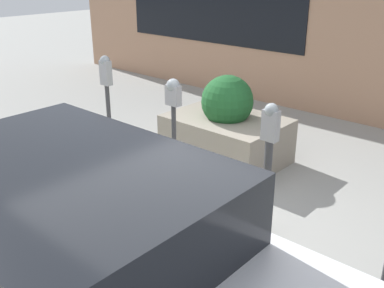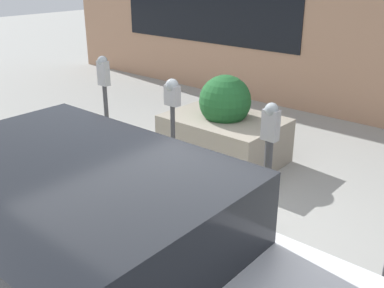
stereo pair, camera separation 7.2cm
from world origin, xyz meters
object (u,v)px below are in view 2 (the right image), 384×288
at_px(parked_car_front, 61,250).
at_px(parking_meter_fourth, 105,90).
at_px(parking_meter_second, 269,154).
at_px(parking_meter_middle, 173,110).
at_px(planter_box, 224,130).

bearing_deg(parked_car_front, parking_meter_fourth, -45.32).
xyz_separation_m(parking_meter_second, parking_meter_fourth, (2.45, -0.03, 0.18)).
height_order(parking_meter_second, parking_meter_fourth, parking_meter_fourth).
bearing_deg(parked_car_front, parking_meter_second, -98.94).
bearing_deg(parked_car_front, parking_meter_middle, -66.93).
relative_size(parking_meter_second, parking_meter_middle, 0.97).
relative_size(parking_meter_middle, parking_meter_fourth, 0.95).
bearing_deg(planter_box, parked_car_front, 108.26).
relative_size(parking_meter_second, parked_car_front, 0.33).
xyz_separation_m(parking_meter_second, parking_meter_middle, (1.21, 0.03, 0.19)).
height_order(parking_meter_second, planter_box, parking_meter_second).
xyz_separation_m(planter_box, parked_car_front, (-1.08, 3.28, 0.31)).
bearing_deg(parking_meter_middle, parking_meter_second, -178.35).
height_order(parking_meter_fourth, parked_car_front, parking_meter_fourth).
height_order(parking_meter_second, parking_meter_middle, parking_meter_middle).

